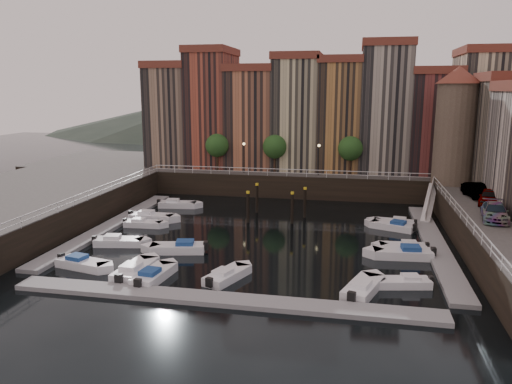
% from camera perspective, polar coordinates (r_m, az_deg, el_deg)
% --- Properties ---
extents(ground, '(200.00, 200.00, 0.00)m').
position_cam_1_polar(ground, '(50.47, 0.98, -4.65)').
color(ground, black).
rests_on(ground, ground).
extents(quay_far, '(80.00, 20.00, 3.00)m').
position_cam_1_polar(quay_far, '(75.23, 4.58, 1.95)').
color(quay_far, black).
rests_on(quay_far, ground).
extents(quay_left, '(20.00, 36.00, 3.00)m').
position_cam_1_polar(quay_left, '(59.94, -26.77, -1.82)').
color(quay_left, black).
rests_on(quay_left, ground).
extents(dock_left, '(2.00, 28.00, 0.35)m').
position_cam_1_polar(dock_left, '(54.71, -16.18, -3.64)').
color(dock_left, gray).
rests_on(dock_left, ground).
extents(dock_right, '(2.00, 28.00, 0.35)m').
position_cam_1_polar(dock_right, '(49.28, 19.72, -5.56)').
color(dock_right, gray).
rests_on(dock_right, ground).
extents(dock_near, '(30.00, 2.00, 0.35)m').
position_cam_1_polar(dock_near, '(34.82, -4.20, -12.13)').
color(dock_near, gray).
rests_on(dock_near, ground).
extents(mountains, '(145.00, 100.00, 18.00)m').
position_cam_1_polar(mountains, '(157.91, 8.96, 9.30)').
color(mountains, '#2D382D').
rests_on(mountains, ground).
extents(far_terrace, '(48.70, 10.30, 17.50)m').
position_cam_1_polar(far_terrace, '(71.41, 7.13, 9.01)').
color(far_terrace, '#90735B').
rests_on(far_terrace, quay_far).
extents(corner_tower, '(5.20, 5.20, 13.80)m').
position_cam_1_polar(corner_tower, '(63.28, 21.82, 7.24)').
color(corner_tower, '#6B5B4C').
rests_on(corner_tower, quay_right).
extents(promenade_trees, '(21.20, 3.20, 5.20)m').
position_cam_1_polar(promenade_trees, '(67.03, 2.71, 5.17)').
color(promenade_trees, black).
rests_on(promenade_trees, quay_far).
extents(street_lamps, '(10.36, 0.36, 4.18)m').
position_cam_1_polar(street_lamps, '(66.09, 2.85, 4.47)').
color(street_lamps, black).
rests_on(street_lamps, quay_far).
extents(railings, '(36.08, 34.04, 0.52)m').
position_cam_1_polar(railings, '(54.25, 1.93, 0.62)').
color(railings, white).
rests_on(railings, ground).
extents(gangway, '(2.78, 8.32, 3.73)m').
position_cam_1_polar(gangway, '(59.53, 19.23, -0.88)').
color(gangway, white).
rests_on(gangway, ground).
extents(mooring_pilings, '(6.16, 4.99, 3.78)m').
position_cam_1_polar(mooring_pilings, '(55.33, 2.22, -1.42)').
color(mooring_pilings, black).
rests_on(mooring_pilings, ground).
extents(boat_left_0, '(4.87, 2.67, 1.09)m').
position_cam_1_polar(boat_left_0, '(43.14, -19.25, -7.71)').
color(boat_left_0, white).
rests_on(boat_left_0, ground).
extents(boat_left_1, '(4.79, 2.42, 1.07)m').
position_cam_1_polar(boat_left_1, '(48.11, -15.50, -5.47)').
color(boat_left_1, white).
rests_on(boat_left_1, ground).
extents(boat_left_2, '(4.24, 1.72, 0.97)m').
position_cam_1_polar(boat_left_2, '(53.87, -12.82, -3.53)').
color(boat_left_2, white).
rests_on(boat_left_2, ground).
extents(boat_left_3, '(5.13, 1.93, 1.17)m').
position_cam_1_polar(boat_left_3, '(56.11, -11.91, -2.81)').
color(boat_left_3, white).
rests_on(boat_left_3, ground).
extents(boat_left_4, '(4.89, 2.31, 1.10)m').
position_cam_1_polar(boat_left_4, '(61.75, -9.04, -1.39)').
color(boat_left_4, white).
rests_on(boat_left_4, ground).
extents(boat_right_0, '(4.27, 2.25, 0.96)m').
position_cam_1_polar(boat_right_0, '(38.69, 16.60, -9.86)').
color(boat_right_0, white).
rests_on(boat_right_0, ground).
extents(boat_right_1, '(5.28, 2.31, 1.19)m').
position_cam_1_polar(boat_right_1, '(44.86, 16.56, -6.74)').
color(boat_right_1, white).
rests_on(boat_right_1, ground).
extents(boat_right_2, '(4.35, 1.81, 0.99)m').
position_cam_1_polar(boat_right_2, '(46.81, 16.55, -6.05)').
color(boat_right_2, white).
rests_on(boat_right_2, ground).
extents(boat_right_3, '(4.73, 3.18, 1.07)m').
position_cam_1_polar(boat_right_3, '(53.37, 15.44, -3.77)').
color(boat_right_3, white).
rests_on(boat_right_3, ground).
extents(boat_right_4, '(4.53, 2.18, 1.02)m').
position_cam_1_polar(boat_right_4, '(54.82, 15.60, -3.39)').
color(boat_right_4, white).
rests_on(boat_right_4, ground).
extents(boat_near_0, '(2.13, 5.20, 1.18)m').
position_cam_1_polar(boat_near_0, '(40.34, -13.70, -8.68)').
color(boat_near_0, white).
rests_on(boat_near_0, ground).
extents(boat_near_1, '(2.24, 4.88, 1.10)m').
position_cam_1_polar(boat_near_1, '(39.09, -11.64, -9.30)').
color(boat_near_1, white).
rests_on(boat_near_1, ground).
extents(boat_near_2, '(3.10, 4.65, 1.05)m').
position_cam_1_polar(boat_near_2, '(38.36, -3.38, -9.51)').
color(boat_near_2, white).
rests_on(boat_near_2, ground).
extents(boat_near_3, '(3.21, 5.07, 1.14)m').
position_cam_1_polar(boat_near_3, '(36.75, 12.07, -10.69)').
color(boat_near_3, white).
rests_on(boat_near_3, ground).
extents(car_a, '(2.95, 4.77, 1.52)m').
position_cam_1_polar(car_a, '(53.83, 25.10, -0.62)').
color(car_a, gray).
rests_on(car_a, quay_right).
extents(car_b, '(2.33, 4.78, 1.51)m').
position_cam_1_polar(car_b, '(56.64, 23.86, 0.05)').
color(car_b, gray).
rests_on(car_b, quay_right).
extents(car_c, '(2.81, 5.32, 1.47)m').
position_cam_1_polar(car_c, '(47.67, 25.60, -2.17)').
color(car_c, gray).
rests_on(car_c, quay_right).
extents(boat_extra_874, '(5.19, 2.80, 1.16)m').
position_cam_1_polar(boat_extra_874, '(44.99, -8.77, -6.34)').
color(boat_extra_874, white).
rests_on(boat_extra_874, ground).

